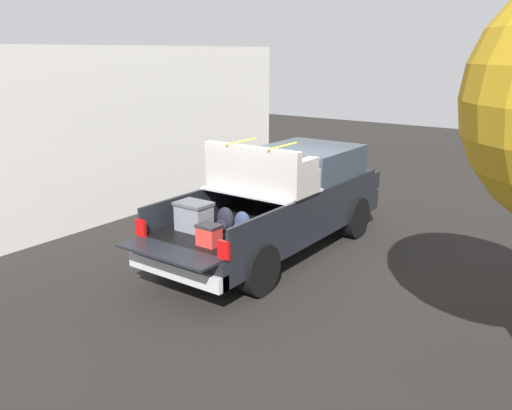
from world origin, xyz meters
The scene contains 3 objects.
ground_plane centered at (0.00, 0.00, 0.00)m, with size 40.00×40.00×0.00m, color black.
pickup_truck centered at (0.38, 0.00, 0.99)m, with size 6.05×2.06×2.23m.
building_facade centered at (0.44, 4.32, 1.98)m, with size 10.77×0.36×3.95m, color silver.
Camera 1 is at (-8.33, -5.60, 3.83)m, focal length 37.84 mm.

